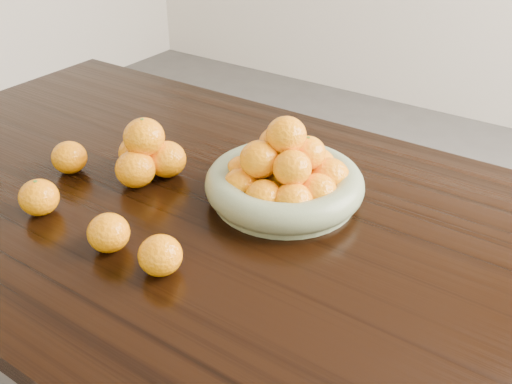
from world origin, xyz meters
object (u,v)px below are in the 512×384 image
Objects in this scene: dining_table at (246,252)px; orange_pyramid at (146,154)px; fruit_bowl at (285,178)px; loose_orange_0 at (39,197)px.

dining_table is 12.43× the size of orange_pyramid.
fruit_bowl is at bearing 16.56° from orange_pyramid.
loose_orange_0 is (-0.07, -0.23, -0.02)m from orange_pyramid.
dining_table is 0.17m from fruit_bowl.
loose_orange_0 is (-0.38, -0.32, -0.01)m from fruit_bowl.
dining_table is 6.09× the size of fruit_bowl.
fruit_bowl is at bearing 72.43° from dining_table.
loose_orange_0 is at bearing -147.36° from dining_table.
loose_orange_0 is at bearing -107.80° from orange_pyramid.
orange_pyramid is (-0.30, -0.09, 0.00)m from fruit_bowl.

